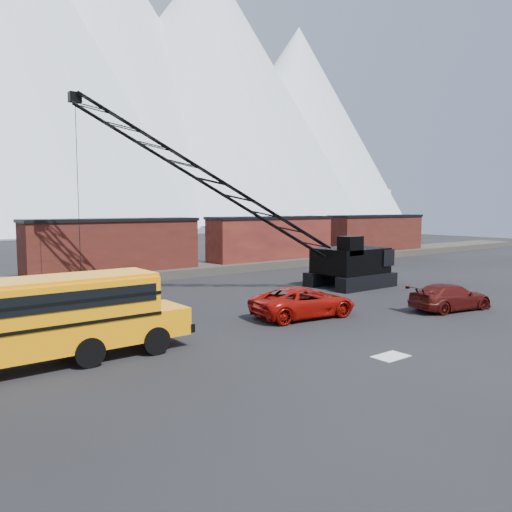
{
  "coord_description": "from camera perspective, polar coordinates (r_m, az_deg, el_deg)",
  "views": [
    {
      "loc": [
        -15.0,
        -15.6,
        5.69
      ],
      "look_at": [
        1.99,
        6.39,
        3.0
      ],
      "focal_mm": 35.0,
      "sensor_mm": 36.0,
      "label": 1
    }
  ],
  "objects": [
    {
      "name": "snow_patch",
      "position": [
        20.17,
        15.14,
        -11.02
      ],
      "size": [
        1.4,
        0.9,
        0.02
      ],
      "primitive_type": "cube",
      "color": "silver",
      "rests_on": "ground"
    },
    {
      "name": "crawler_crane",
      "position": [
        32.84,
        -4.43,
        8.11
      ],
      "size": [
        20.64,
        8.88,
        12.71
      ],
      "color": "black",
      "rests_on": "ground"
    },
    {
      "name": "boxcar_east_far",
      "position": [
        60.26,
        13.64,
        2.58
      ],
      "size": [
        13.7,
        3.1,
        4.17
      ],
      "color": "#521A17",
      "rests_on": "gravel_berm"
    },
    {
      "name": "maroon_suv",
      "position": [
        29.94,
        21.31,
        -4.38
      ],
      "size": [
        5.36,
        2.98,
        1.47
      ],
      "primitive_type": "imported",
      "rotation": [
        0.0,
        0.0,
        1.38
      ],
      "color": "#430E0B",
      "rests_on": "ground"
    },
    {
      "name": "ground",
      "position": [
        22.37,
        6.06,
        -9.23
      ],
      "size": [
        160.0,
        160.0,
        0.0
      ],
      "primitive_type": "plane",
      "color": "black",
      "rests_on": "ground"
    },
    {
      "name": "boxcar_mid",
      "position": [
        40.58,
        -15.91,
        1.18
      ],
      "size": [
        13.7,
        3.1,
        4.17
      ],
      "color": "#521A17",
      "rests_on": "gravel_berm"
    },
    {
      "name": "gravel_berm",
      "position": [
        40.83,
        -15.82,
        -2.2
      ],
      "size": [
        120.0,
        5.0,
        0.7
      ],
      "primitive_type": "cube",
      "color": "#413C35",
      "rests_on": "ground"
    },
    {
      "name": "boxcar_east_near",
      "position": [
        48.82,
        1.81,
        2.08
      ],
      "size": [
        13.7,
        3.1,
        4.17
      ],
      "color": "#461414",
      "rests_on": "gravel_berm"
    },
    {
      "name": "school_bus",
      "position": [
        19.37,
        -24.97,
        -6.59
      ],
      "size": [
        11.65,
        2.65,
        3.19
      ],
      "color": "#FF9505",
      "rests_on": "ground"
    },
    {
      "name": "red_pickup",
      "position": [
        26.24,
        5.47,
        -5.26
      ],
      "size": [
        6.0,
        3.41,
        1.58
      ],
      "primitive_type": "imported",
      "rotation": [
        0.0,
        0.0,
        1.43
      ],
      "color": "#960D07",
      "rests_on": "ground"
    }
  ]
}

